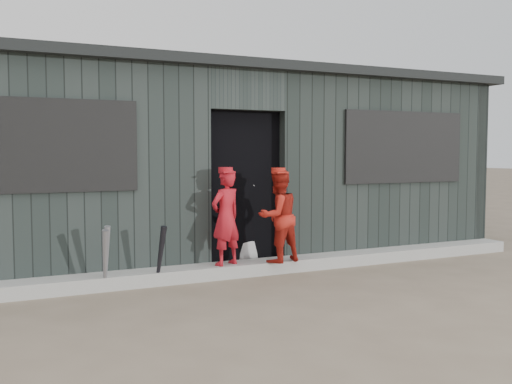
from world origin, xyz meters
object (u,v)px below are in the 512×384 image
player_red_right (278,216)px  bat_right (160,256)px  player_grey_back (246,221)px  bat_left (106,258)px  bat_mid (105,261)px  dugout (207,165)px  player_red_left (226,217)px

player_red_right → bat_right: bearing=-10.3°
player_grey_back → bat_left: bearing=-3.6°
player_red_right → player_grey_back: 0.65m
bat_mid → bat_right: (0.60, 0.04, -0.00)m
player_grey_back → dugout: size_ratio=0.14×
bat_mid → dugout: bearing=46.0°
bat_right → player_red_left: bearing=8.9°
bat_left → dugout: dugout is taller
player_red_right → bat_left: bearing=-12.7°
bat_mid → dugout: 2.81m
bat_left → bat_right: bat_left is taller
player_red_right → dugout: (-0.23, 1.84, 0.58)m
dugout → bat_mid: bearing=-134.0°
bat_left → player_red_right: 2.07m
player_grey_back → dugout: dugout is taller
bat_mid → dugout: (1.84, 1.90, 0.94)m
player_red_left → dugout: 1.87m
player_red_right → dugout: size_ratio=0.13×
bat_mid → bat_right: size_ratio=1.02×
bat_left → player_red_right: size_ratio=0.64×
bat_mid → player_red_right: size_ratio=0.63×
bat_mid → player_red_left: player_red_left is taller
bat_left → bat_mid: 0.12m
bat_left → player_red_left: bearing=2.2°
dugout → player_red_right: bearing=-82.8°
player_grey_back → bat_mid: bearing=-0.7°
bat_right → player_red_left: size_ratio=0.61×
bat_right → dugout: size_ratio=0.08×
bat_right → player_grey_back: player_grey_back is taller
player_red_left → player_grey_back: (0.49, 0.52, -0.13)m
player_grey_back → player_red_left: bearing=26.0°
player_red_right → player_grey_back: player_red_right is taller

